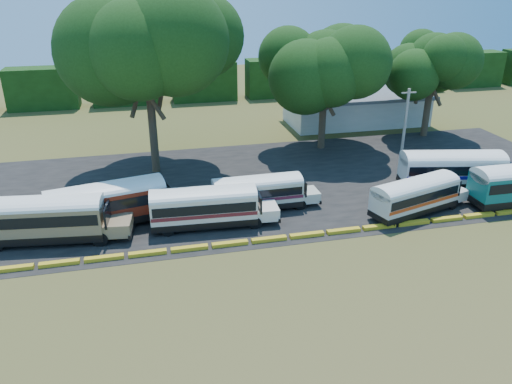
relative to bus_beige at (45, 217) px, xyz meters
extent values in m
plane|color=#414D19|center=(17.65, -4.76, -2.07)|extent=(160.00, 160.00, 0.00)
cube|color=black|center=(18.65, 7.24, -2.06)|extent=(64.00, 24.00, 0.02)
cube|color=gold|center=(-1.85, -3.76, -1.92)|extent=(2.70, 0.45, 0.30)
cube|color=gold|center=(1.15, -3.76, -1.92)|extent=(2.70, 0.45, 0.30)
cube|color=gold|center=(4.15, -3.76, -1.92)|extent=(2.70, 0.45, 0.30)
cube|color=gold|center=(7.15, -3.76, -1.92)|extent=(2.70, 0.45, 0.30)
cube|color=gold|center=(10.15, -3.76, -1.92)|extent=(2.70, 0.45, 0.30)
cube|color=gold|center=(13.15, -3.76, -1.92)|extent=(2.70, 0.45, 0.30)
cube|color=gold|center=(16.15, -3.76, -1.92)|extent=(2.70, 0.45, 0.30)
cube|color=gold|center=(19.15, -3.76, -1.92)|extent=(2.70, 0.45, 0.30)
cube|color=gold|center=(22.15, -3.76, -1.92)|extent=(2.70, 0.45, 0.30)
cube|color=gold|center=(25.15, -3.76, -1.92)|extent=(2.70, 0.45, 0.30)
cube|color=gold|center=(28.15, -3.76, -1.92)|extent=(2.70, 0.45, 0.30)
cube|color=gold|center=(31.15, -3.76, -1.92)|extent=(2.70, 0.45, 0.30)
cube|color=gold|center=(34.15, -3.76, -1.92)|extent=(2.70, 0.45, 0.30)
cube|color=gold|center=(37.15, -3.76, -1.92)|extent=(2.70, 0.45, 0.30)
cube|color=silver|center=(35.65, 25.24, -0.27)|extent=(18.00, 8.00, 3.60)
cube|color=#4F5156|center=(35.65, 25.24, 1.73)|extent=(19.00, 9.00, 0.40)
cube|color=#15320E|center=(-6.35, 43.24, 0.93)|extent=(10.00, 4.00, 6.00)
cube|color=#15320E|center=(5.65, 43.24, 0.93)|extent=(10.00, 4.00, 6.00)
cube|color=#15320E|center=(17.65, 43.24, 0.93)|extent=(10.00, 4.00, 6.00)
cube|color=#15320E|center=(29.65, 43.24, 0.93)|extent=(10.00, 4.00, 6.00)
cube|color=#15320E|center=(41.65, 43.24, 0.93)|extent=(10.00, 4.00, 6.00)
cube|color=#15320E|center=(53.65, 43.24, 0.93)|extent=(10.00, 4.00, 6.00)
cube|color=#15320E|center=(65.65, 43.24, 0.93)|extent=(10.00, 4.00, 6.00)
cylinder|color=black|center=(3.83, -1.64, -1.53)|extent=(1.12, 0.44, 1.09)
cylinder|color=black|center=(4.12, 0.68, -1.53)|extent=(1.12, 0.44, 1.09)
cylinder|color=black|center=(-3.25, 1.57, -1.53)|extent=(1.12, 0.44, 1.09)
cube|color=black|center=(-0.25, 0.03, -1.36)|extent=(9.22, 3.79, 0.60)
cube|color=#897251|center=(-0.25, 0.03, -0.07)|extent=(9.22, 3.79, 2.00)
cube|color=black|center=(-0.25, 0.03, 0.17)|extent=(8.87, 3.81, 0.84)
ellipsoid|color=white|center=(-0.25, 0.03, 0.93)|extent=(9.22, 3.79, 1.23)
cube|color=#897251|center=(5.17, -0.63, -1.04)|extent=(2.24, 2.62, 1.04)
cube|color=black|center=(4.48, -0.55, 0.03)|extent=(0.47, 2.51, 1.50)
cube|color=black|center=(6.09, -0.74, -1.47)|extent=(0.52, 2.68, 0.33)
cylinder|color=black|center=(8.77, 1.38, -1.52)|extent=(1.14, 0.53, 1.10)
cylinder|color=black|center=(8.27, 3.67, -1.52)|extent=(1.14, 0.53, 1.10)
cylinder|color=black|center=(1.46, -0.21, -1.52)|extent=(1.14, 0.53, 1.10)
cylinder|color=black|center=(0.96, 2.09, -1.52)|extent=(1.14, 0.53, 1.10)
cube|color=black|center=(4.33, 1.61, -1.36)|extent=(9.39, 4.60, 0.60)
cube|color=maroon|center=(4.33, 1.61, -0.06)|extent=(9.39, 4.60, 2.01)
cube|color=black|center=(4.33, 1.61, 0.18)|extent=(9.05, 4.59, 0.84)
ellipsoid|color=white|center=(4.33, 1.61, 0.95)|extent=(9.39, 4.60, 1.24)
cube|color=maroon|center=(9.70, 2.78, -1.03)|extent=(2.45, 2.78, 1.04)
cube|color=black|center=(9.02, 2.63, 0.04)|extent=(0.70, 2.51, 1.51)
cube|color=black|center=(10.61, 2.98, -1.47)|extent=(0.77, 2.67, 0.33)
cube|color=black|center=(-0.02, 0.67, -1.47)|extent=(0.77, 2.67, 0.33)
cylinder|color=black|center=(15.57, -1.58, -1.57)|extent=(1.02, 0.34, 1.01)
cylinder|color=black|center=(15.69, 0.57, -1.57)|extent=(1.02, 0.34, 1.01)
cylinder|color=black|center=(8.75, -1.21, -1.57)|extent=(1.02, 0.34, 1.01)
cylinder|color=black|center=(8.86, 0.94, -1.57)|extent=(1.02, 0.34, 1.01)
cube|color=black|center=(11.71, -0.29, -1.42)|extent=(8.37, 2.95, 0.55)
cube|color=white|center=(11.71, -0.29, -0.23)|extent=(8.37, 2.95, 1.84)
cube|color=black|center=(11.71, -0.29, -0.01)|extent=(8.04, 3.00, 0.77)
cube|color=maroon|center=(11.71, -0.29, -0.60)|extent=(8.28, 2.99, 0.30)
ellipsoid|color=white|center=(11.71, -0.29, 0.69)|extent=(8.37, 2.95, 1.13)
cube|color=white|center=(16.73, -0.56, -1.12)|extent=(1.93, 2.31, 0.95)
cube|color=black|center=(16.10, -0.53, -0.14)|extent=(0.27, 2.32, 1.38)
cube|color=black|center=(17.59, -0.61, -1.52)|extent=(0.31, 2.47, 0.30)
cube|color=black|center=(7.65, -0.07, -1.52)|extent=(0.31, 2.47, 0.30)
cylinder|color=black|center=(20.14, 0.94, -1.62)|extent=(0.92, 0.27, 0.91)
cylinder|color=black|center=(20.11, 2.89, -1.62)|extent=(0.92, 0.27, 0.91)
cylinder|color=black|center=(13.93, 0.85, -1.62)|extent=(0.92, 0.27, 0.91)
cylinder|color=black|center=(13.90, 2.81, -1.62)|extent=(0.92, 0.27, 0.91)
cube|color=black|center=(16.57, 1.86, -1.48)|extent=(7.52, 2.38, 0.50)
cube|color=beige|center=(16.57, 1.86, -0.40)|extent=(7.52, 2.38, 1.67)
cube|color=black|center=(16.57, 1.86, -0.20)|extent=(7.22, 2.44, 0.70)
cube|color=maroon|center=(16.57, 1.86, -0.73)|extent=(7.44, 2.42, 0.27)
ellipsoid|color=white|center=(16.57, 1.86, 0.44)|extent=(7.52, 2.38, 1.03)
cube|color=beige|center=(21.13, 1.93, -1.21)|extent=(1.67, 2.03, 0.87)
cube|color=black|center=(20.56, 1.92, -0.32)|extent=(0.17, 2.10, 1.25)
cube|color=black|center=(21.91, 1.94, -1.57)|extent=(0.19, 2.24, 0.27)
cube|color=black|center=(12.87, 1.81, -1.57)|extent=(0.19, 2.24, 0.27)
cylinder|color=black|center=(32.89, -1.92, -1.60)|extent=(0.99, 0.53, 0.95)
cylinder|color=black|center=(32.31, 0.03, -1.60)|extent=(0.99, 0.53, 0.95)
cylinder|color=black|center=(26.67, -3.76, -1.60)|extent=(0.99, 0.53, 0.95)
cylinder|color=black|center=(26.09, -1.81, -1.60)|extent=(0.99, 0.53, 0.95)
cube|color=black|center=(29.03, -2.00, -1.45)|extent=(8.18, 4.51, 0.52)
cube|color=silver|center=(29.03, -2.00, -0.32)|extent=(8.18, 4.51, 1.75)
cube|color=black|center=(29.03, -2.00, -0.12)|extent=(7.89, 4.47, 0.73)
cube|color=#B53712|center=(29.03, -2.00, -0.67)|extent=(8.11, 4.52, 0.29)
ellipsoid|color=white|center=(29.03, -2.00, 0.55)|extent=(8.18, 4.51, 1.07)
cube|color=silver|center=(33.60, -0.65, -1.17)|extent=(2.24, 2.50, 0.91)
cube|color=black|center=(33.03, -0.82, -0.24)|extent=(0.76, 2.14, 1.31)
cube|color=black|center=(34.38, -0.42, -1.55)|extent=(0.83, 2.29, 0.29)
cube|color=black|center=(25.33, -3.10, -1.55)|extent=(0.83, 2.29, 0.29)
cylinder|color=black|center=(39.09, 0.09, -1.52)|extent=(1.16, 0.53, 1.12)
cylinder|color=black|center=(39.58, 2.43, -1.52)|extent=(1.16, 0.53, 1.12)
cylinder|color=black|center=(31.67, 1.65, -1.52)|extent=(1.16, 0.53, 1.12)
cylinder|color=black|center=(32.16, 3.98, -1.52)|extent=(1.16, 0.53, 1.12)
cube|color=black|center=(35.08, 2.15, -1.35)|extent=(9.52, 4.60, 0.61)
cube|color=white|center=(35.08, 2.15, -0.03)|extent=(9.52, 4.60, 2.04)
cube|color=black|center=(35.08, 2.15, 0.22)|extent=(9.18, 4.59, 0.86)
cube|color=#120D8B|center=(35.08, 2.15, -0.44)|extent=(9.44, 4.63, 0.33)
ellipsoid|color=white|center=(35.08, 2.15, 0.99)|extent=(9.52, 4.60, 1.25)
cube|color=white|center=(40.54, 1.01, -1.01)|extent=(2.47, 2.81, 1.06)
cube|color=black|center=(39.85, 1.15, 0.07)|extent=(0.69, 2.55, 1.53)
cube|color=black|center=(30.66, 3.08, -1.46)|extent=(0.76, 2.72, 0.33)
cylinder|color=black|center=(35.92, -3.49, -1.52)|extent=(1.11, 0.32, 1.11)
cylinder|color=black|center=(35.94, -1.11, -1.52)|extent=(1.11, 0.32, 1.11)
cube|color=black|center=(34.66, -2.29, -1.46)|extent=(0.22, 2.72, 0.33)
cylinder|color=#38261C|center=(8.56, 13.00, 2.33)|extent=(0.80, 0.80, 8.81)
cylinder|color=#38261C|center=(9.78, 13.44, 6.10)|extent=(1.49, 3.10, 4.99)
cylinder|color=#38261C|center=(7.57, 13.84, 6.10)|extent=(2.35, 2.68, 4.99)
cylinder|color=#38261C|center=(8.34, 11.72, 6.10)|extent=(3.16, 0.98, 4.99)
ellipsoid|color=#15320E|center=(8.56, 13.00, 10.69)|extent=(13.31, 13.31, 9.76)
cylinder|color=#38261C|center=(27.57, 16.32, 1.10)|extent=(0.80, 0.80, 6.34)
cylinder|color=#38261C|center=(28.79, 16.76, 3.82)|extent=(1.22, 2.37, 3.65)
cylinder|color=#38261C|center=(26.57, 17.15, 3.82)|extent=(1.86, 2.09, 3.65)
cylinder|color=#38261C|center=(27.34, 15.04, 3.82)|extent=(2.40, 0.84, 3.65)
ellipsoid|color=#15320E|center=(27.57, 16.32, 7.26)|extent=(10.44, 10.44, 7.66)
cylinder|color=#38261C|center=(41.66, 17.84, 1.07)|extent=(0.80, 0.80, 6.30)
cylinder|color=#38261C|center=(42.88, 18.29, 3.77)|extent=(1.22, 2.36, 3.63)
cylinder|color=#38261C|center=(40.66, 18.68, 3.77)|extent=(1.85, 2.08, 3.63)
cylinder|color=#38261C|center=(41.43, 16.56, 3.77)|extent=(2.39, 0.84, 3.63)
ellipsoid|color=#15320E|center=(41.66, 17.84, 7.19)|extent=(8.48, 8.48, 6.22)
cylinder|color=gray|center=(33.80, 9.08, 1.95)|extent=(0.30, 0.30, 8.05)
cube|color=gray|center=(33.80, 9.08, 5.58)|extent=(1.60, 0.12, 0.12)
camera|label=1|loc=(7.70, -35.68, 16.44)|focal=35.00mm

